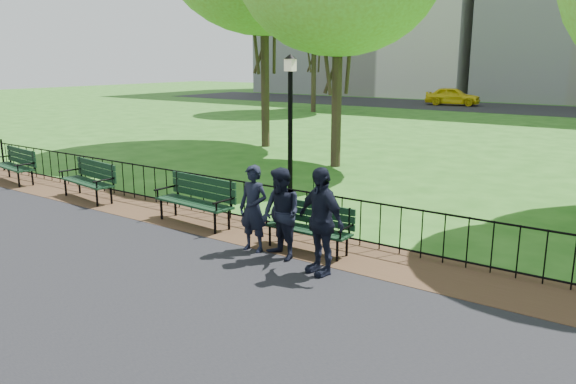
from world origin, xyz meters
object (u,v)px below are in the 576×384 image
Objects in this scene: park_bench_left_a at (198,195)px; tree_far_w at (314,4)px; person_right at (320,221)px; park_bench_main at (297,218)px; lamppost at (290,121)px; person_left at (253,209)px; person_mid at (281,214)px; park_bench_left_b at (91,176)px; park_bench_left_c at (16,162)px; taxi at (453,96)px.

tree_far_w reaches higher than park_bench_left_a.
person_right is at bearing -10.28° from park_bench_left_a.
park_bench_left_a is (-2.63, 0.12, 0.04)m from park_bench_main.
person_left is at bearing -63.88° from lamppost.
park_bench_left_a is 2.16m from person_left.
park_bench_left_a is 1.22× the size of person_mid.
park_bench_left_b is 1.20× the size of person_left.
park_bench_left_b is at bearing -141.37° from lamppost.
park_bench_left_c is 8.06m from lamppost.
person_right reaches higher than person_left.
lamppost is at bearing 149.03° from person_right.
person_right reaches higher than park_bench_left_c.
person_right is at bearing 8.90° from person_mid.
tree_far_w is 5.62× the size of person_right.
park_bench_main is 9.76m from park_bench_left_c.
person_left is at bearing -14.31° from park_bench_left_a.
person_right is (3.62, -0.90, 0.27)m from park_bench_left_a.
person_mid is (0.65, -0.05, 0.01)m from person_left.
park_bench_left_b is at bearing -168.56° from person_right.
person_mid is (9.82, -0.74, 0.22)m from park_bench_left_c.
taxi is at bearing 125.43° from person_mid.
person_left reaches higher than taxi.
tree_far_w is 13.55m from taxi.
person_left is 35.73m from taxi.
lamppost is at bearing 112.75° from person_left.
person_left is (5.71, -0.67, 0.20)m from park_bench_left_b.
park_bench_main is 2.64m from park_bench_left_a.
tree_far_w reaches higher than person_right.
person_mid reaches higher than park_bench_left_c.
person_mid reaches higher than taxi.
park_bench_left_a is at bearing -174.26° from person_mid.
tree_far_w is at bearing 142.32° from person_mid.
person_left is 0.39× the size of taxi.
lamppost is at bearing -176.96° from taxi.
tree_far_w is 6.17× the size of person_mid.
park_bench_main is at bearing 6.28° from park_bench_left_c.
park_bench_left_a is at bearing 177.14° from park_bench_main.
park_bench_left_a is 3.74m from person_right.
tree_far_w is at bearing 109.49° from park_bench_left_c.
park_bench_left_c is at bearing -176.52° from park_bench_left_a.
lamppost is at bearing 29.84° from park_bench_left_c.
person_left is (9.17, -0.70, 0.21)m from park_bench_left_c.
person_mid is at bearing 2.84° from park_bench_left_c.
person_left reaches higher than park_bench_main.
person_mid is 0.91× the size of person_right.
lamppost is 2.01× the size of person_right.
lamppost reaches higher than park_bench_left_b.
tree_far_w is 28.99m from person_mid.
person_mid is at bearing -173.12° from person_right.
lamppost is 24.31m from tree_far_w.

